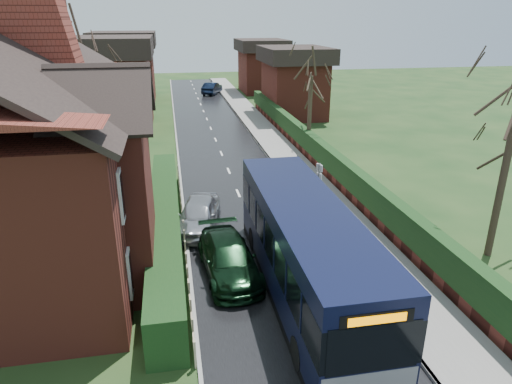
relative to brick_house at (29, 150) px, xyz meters
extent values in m
plane|color=#364B20|center=(8.73, -4.78, -4.38)|extent=(140.00, 140.00, 0.00)
cube|color=black|center=(8.73, 5.22, -4.37)|extent=(6.00, 100.00, 0.02)
cube|color=slate|center=(12.98, 5.22, -4.31)|extent=(2.50, 100.00, 0.14)
cube|color=gray|center=(11.78, 5.22, -4.31)|extent=(0.12, 100.00, 0.14)
cube|color=gray|center=(5.68, 5.22, -4.33)|extent=(0.12, 100.00, 0.10)
cube|color=black|center=(4.83, 0.22, -3.58)|extent=(1.20, 16.00, 1.60)
cube|color=maroon|center=(14.53, 5.22, -4.08)|extent=(0.30, 50.00, 0.60)
cube|color=black|center=(14.53, 5.22, -3.18)|extent=(0.60, 50.00, 1.20)
cube|color=maroon|center=(-0.27, 0.22, -1.38)|extent=(8.00, 14.00, 6.00)
cube|color=maroon|center=(3.23, -2.78, -1.38)|extent=(2.50, 4.00, 6.00)
cube|color=brown|center=(0.73, 4.22, 4.82)|extent=(0.90, 1.40, 2.20)
cube|color=silver|center=(3.78, -4.78, -2.78)|extent=(0.08, 1.20, 1.60)
cube|color=black|center=(3.81, -4.78, -2.78)|extent=(0.03, 0.95, 1.35)
cube|color=silver|center=(3.78, -4.78, -0.18)|extent=(0.08, 1.20, 1.60)
cube|color=black|center=(3.81, -4.78, -0.18)|extent=(0.03, 0.95, 1.35)
cube|color=silver|center=(3.78, -0.78, -2.78)|extent=(0.08, 1.20, 1.60)
cube|color=black|center=(3.81, -0.78, -2.78)|extent=(0.03, 0.95, 1.35)
cube|color=silver|center=(3.78, -0.78, -0.18)|extent=(0.08, 1.20, 1.60)
cube|color=black|center=(3.81, -0.78, -0.18)|extent=(0.03, 0.95, 1.35)
cube|color=silver|center=(3.78, 3.22, -2.78)|extent=(0.08, 1.20, 1.60)
cube|color=black|center=(3.81, 3.22, -2.78)|extent=(0.03, 0.95, 1.35)
cube|color=silver|center=(3.78, 3.22, -0.18)|extent=(0.08, 1.20, 1.60)
cube|color=black|center=(3.81, 3.22, -0.18)|extent=(0.03, 0.95, 1.35)
cube|color=silver|center=(3.78, 5.72, -2.78)|extent=(0.08, 1.20, 1.60)
cube|color=black|center=(3.81, 5.72, -2.78)|extent=(0.03, 0.95, 1.35)
cube|color=silver|center=(3.78, 5.72, -0.18)|extent=(0.08, 1.20, 1.60)
cube|color=black|center=(3.81, 5.72, -0.18)|extent=(0.03, 0.95, 1.35)
cube|color=black|center=(9.53, -4.78, -3.46)|extent=(2.53, 10.97, 1.14)
cube|color=black|center=(9.53, -4.78, -2.29)|extent=(2.55, 10.97, 1.20)
cube|color=black|center=(9.53, -4.78, -1.37)|extent=(2.53, 10.97, 0.66)
cube|color=black|center=(9.53, -4.78, -4.20)|extent=(2.53, 10.97, 0.35)
cube|color=black|center=(9.51, -10.24, -2.28)|extent=(2.24, 0.09, 1.30)
cube|color=black|center=(9.51, -10.24, -1.49)|extent=(1.74, 0.09, 0.35)
cube|color=#FF8C00|center=(9.51, -10.28, -1.49)|extent=(1.37, 0.04, 0.22)
cylinder|color=black|center=(8.40, -8.28, -3.90)|extent=(0.28, 0.96, 0.96)
cylinder|color=black|center=(10.65, -8.29, -3.90)|extent=(0.28, 0.96, 0.96)
cylinder|color=black|center=(8.42, -1.26, -3.90)|extent=(0.28, 0.96, 0.96)
cylinder|color=black|center=(10.67, -1.27, -3.90)|extent=(0.28, 0.96, 0.96)
imported|color=#B7B7BC|center=(6.28, 1.10, -3.66)|extent=(2.65, 4.48, 1.43)
imported|color=black|center=(7.13, -3.04, -3.70)|extent=(2.23, 4.76, 1.34)
imported|color=black|center=(10.73, 40.43, -3.65)|extent=(3.05, 4.67, 1.45)
cylinder|color=slate|center=(11.93, 1.13, -2.97)|extent=(0.08, 0.08, 2.81)
cube|color=white|center=(11.93, 1.13, -1.77)|extent=(0.19, 0.42, 0.32)
cube|color=white|center=(11.93, 1.13, -2.17)|extent=(0.17, 0.38, 0.28)
cylinder|color=#32251D|center=(17.73, -3.49, -1.41)|extent=(0.29, 0.29, 5.93)
cylinder|color=#342A1E|center=(14.73, 11.91, -1.66)|extent=(0.29, 0.29, 5.44)
cylinder|color=#382821|center=(-0.19, 13.22, -0.72)|extent=(0.33, 0.33, 7.30)
camera|label=1|loc=(5.36, -17.95, 4.69)|focal=32.00mm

